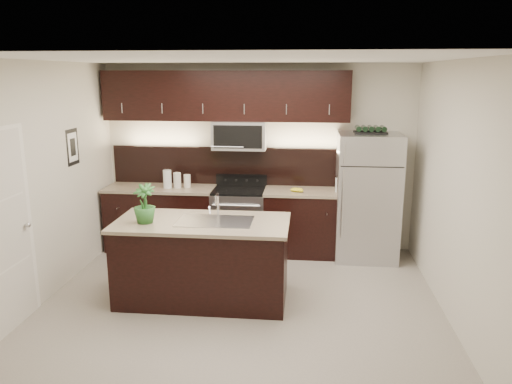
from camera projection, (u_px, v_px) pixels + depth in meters
ground at (241, 302)px, 5.73m from camera, size 4.50×4.50×0.00m
room_walls at (229, 156)px, 5.31m from camera, size 4.52×4.02×2.71m
counter_run at (225, 220)px, 7.30m from camera, size 3.51×0.65×0.94m
upper_fixtures at (227, 104)px, 7.05m from camera, size 3.49×0.40×1.66m
island at (203, 260)px, 5.71m from camera, size 1.96×0.96×0.94m
sink_faucet at (215, 220)px, 5.59m from camera, size 0.84×0.50×0.28m
refrigerator at (367, 197)px, 6.94m from camera, size 0.85×0.77×1.76m
wine_rack at (371, 130)px, 6.73m from camera, size 0.44×0.27×0.10m
plant at (144, 204)px, 5.50m from camera, size 0.27×0.27×0.44m
canisters at (175, 180)px, 7.22m from camera, size 0.38×0.18×0.26m
french_press at (339, 184)px, 6.95m from camera, size 0.11×0.11×0.30m
bananas at (294, 189)px, 7.01m from camera, size 0.22×0.19×0.06m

